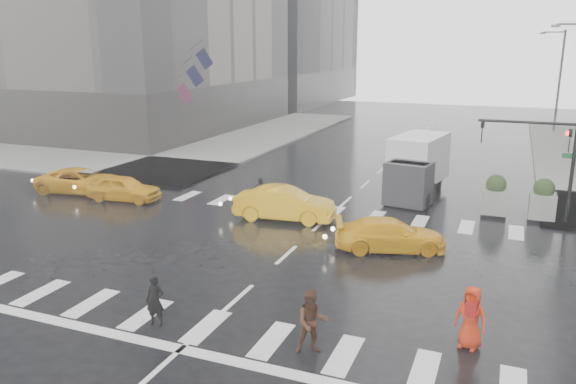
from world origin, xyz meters
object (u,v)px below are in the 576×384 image
at_px(traffic_signal_pole, 549,151).
at_px(box_truck, 416,165).
at_px(taxi_mid, 285,204).
at_px(pedestrian_orange, 471,317).
at_px(pedestrian_brown, 312,322).
at_px(taxi_front, 124,188).

height_order(traffic_signal_pole, box_truck, traffic_signal_pole).
distance_m(traffic_signal_pole, box_truck, 6.69).
bearing_deg(taxi_mid, pedestrian_orange, -140.91).
distance_m(pedestrian_brown, pedestrian_orange, 4.10).
bearing_deg(traffic_signal_pole, pedestrian_brown, -112.34).
height_order(taxi_mid, box_truck, box_truck).
bearing_deg(taxi_mid, traffic_signal_pole, -76.26).
relative_size(pedestrian_brown, pedestrian_orange, 1.00).
height_order(traffic_signal_pole, taxi_front, traffic_signal_pole).
relative_size(traffic_signal_pole, pedestrian_orange, 2.66).
relative_size(traffic_signal_pole, box_truck, 0.78).
relative_size(pedestrian_brown, taxi_front, 0.45).
bearing_deg(box_truck, taxi_mid, -117.25).
distance_m(taxi_mid, box_truck, 8.03).
relative_size(traffic_signal_pole, taxi_mid, 1.00).
relative_size(taxi_mid, box_truck, 0.78).
relative_size(pedestrian_orange, box_truck, 0.29).
xyz_separation_m(traffic_signal_pole, taxi_mid, (-10.74, -3.93, -2.48)).
xyz_separation_m(taxi_mid, box_truck, (4.73, 6.43, 0.89)).
bearing_deg(traffic_signal_pole, taxi_front, -168.58).
height_order(pedestrian_brown, taxi_mid, pedestrian_brown).
bearing_deg(pedestrian_orange, traffic_signal_pole, 96.69).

